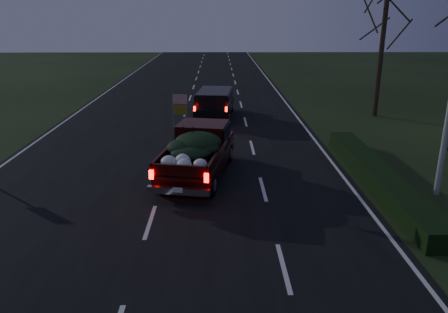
# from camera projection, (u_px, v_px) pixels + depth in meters

# --- Properties ---
(ground) EXTENTS (120.00, 120.00, 0.00)m
(ground) POSITION_uv_depth(u_px,v_px,m) (150.00, 222.00, 12.92)
(ground) COLOR black
(ground) RESTS_ON ground
(road_asphalt) EXTENTS (14.00, 120.00, 0.02)m
(road_asphalt) POSITION_uv_depth(u_px,v_px,m) (150.00, 222.00, 12.91)
(road_asphalt) COLOR black
(road_asphalt) RESTS_ON ground
(hedge_row) EXTENTS (1.00, 10.00, 0.60)m
(hedge_row) POSITION_uv_depth(u_px,v_px,m) (378.00, 176.00, 15.78)
(hedge_row) COLOR black
(hedge_row) RESTS_ON ground
(bare_tree_far) EXTENTS (3.60, 3.60, 7.00)m
(bare_tree_far) POSITION_uv_depth(u_px,v_px,m) (384.00, 26.00, 24.75)
(bare_tree_far) COLOR black
(bare_tree_far) RESTS_ON ground
(pickup_truck) EXTENTS (2.90, 5.51, 2.75)m
(pickup_truck) POSITION_uv_depth(u_px,v_px,m) (198.00, 149.00, 16.43)
(pickup_truck) COLOR black
(pickup_truck) RESTS_ON ground
(lead_suv) EXTENTS (2.40, 4.79, 1.33)m
(lead_suv) POSITION_uv_depth(u_px,v_px,m) (215.00, 101.00, 25.70)
(lead_suv) COLOR black
(lead_suv) RESTS_ON ground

